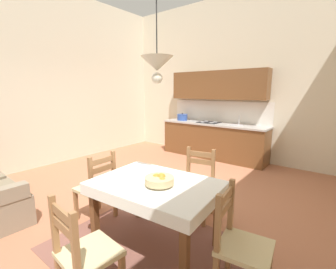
{
  "coord_description": "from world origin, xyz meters",
  "views": [
    {
      "loc": [
        2.57,
        -2.73,
        1.71
      ],
      "look_at": [
        0.14,
        0.36,
        0.97
      ],
      "focal_mm": 24.75,
      "sensor_mm": 36.0,
      "label": 1
    }
  ],
  "objects_px": {
    "kitchen_cabinetry": "(214,125)",
    "dining_chair_window_side": "(240,245)",
    "dining_table": "(156,194)",
    "fruit_bowl": "(160,180)",
    "dining_chair_tv_side": "(97,188)",
    "pendant_lamp": "(157,65)",
    "dining_chair_camera_side": "(84,255)",
    "dining_chair_kitchen_side": "(197,185)"
  },
  "relations": [
    {
      "from": "kitchen_cabinetry",
      "to": "dining_chair_window_side",
      "type": "xyz_separation_m",
      "value": [
        2.11,
        -3.63,
        -0.41
      ]
    },
    {
      "from": "kitchen_cabinetry",
      "to": "dining_table",
      "type": "xyz_separation_m",
      "value": [
        1.17,
        -3.62,
        -0.24
      ]
    },
    {
      "from": "dining_chair_window_side",
      "to": "fruit_bowl",
      "type": "height_order",
      "value": "dining_chair_window_side"
    },
    {
      "from": "dining_chair_tv_side",
      "to": "kitchen_cabinetry",
      "type": "bearing_deg",
      "value": 92.94
    },
    {
      "from": "dining_table",
      "to": "fruit_bowl",
      "type": "height_order",
      "value": "fruit_bowl"
    },
    {
      "from": "dining_chair_tv_side",
      "to": "pendant_lamp",
      "type": "height_order",
      "value": "pendant_lamp"
    },
    {
      "from": "pendant_lamp",
      "to": "fruit_bowl",
      "type": "bearing_deg",
      "value": -41.29
    },
    {
      "from": "kitchen_cabinetry",
      "to": "dining_chair_tv_side",
      "type": "xyz_separation_m",
      "value": [
        0.19,
        -3.68,
        -0.41
      ]
    },
    {
      "from": "dining_chair_tv_side",
      "to": "dining_chair_window_side",
      "type": "distance_m",
      "value": 1.92
    },
    {
      "from": "dining_chair_window_side",
      "to": "pendant_lamp",
      "type": "xyz_separation_m",
      "value": [
        -0.94,
        0.05,
        1.52
      ]
    },
    {
      "from": "dining_chair_tv_side",
      "to": "fruit_bowl",
      "type": "height_order",
      "value": "dining_chair_tv_side"
    },
    {
      "from": "dining_table",
      "to": "dining_chair_camera_side",
      "type": "relative_size",
      "value": 1.49
    },
    {
      "from": "dining_table",
      "to": "fruit_bowl",
      "type": "relative_size",
      "value": 4.62
    },
    {
      "from": "dining_chair_camera_side",
      "to": "pendant_lamp",
      "type": "xyz_separation_m",
      "value": [
        -0.02,
        0.92,
        1.52
      ]
    },
    {
      "from": "dining_chair_tv_side",
      "to": "dining_chair_kitchen_side",
      "type": "bearing_deg",
      "value": 42.22
    },
    {
      "from": "dining_table",
      "to": "dining_chair_window_side",
      "type": "relative_size",
      "value": 1.49
    },
    {
      "from": "dining_chair_window_side",
      "to": "fruit_bowl",
      "type": "relative_size",
      "value": 3.1
    },
    {
      "from": "dining_chair_window_side",
      "to": "pendant_lamp",
      "type": "relative_size",
      "value": 1.16
    },
    {
      "from": "fruit_bowl",
      "to": "dining_chair_window_side",
      "type": "bearing_deg",
      "value": 1.83
    },
    {
      "from": "dining_table",
      "to": "dining_chair_tv_side",
      "type": "relative_size",
      "value": 1.49
    },
    {
      "from": "dining_table",
      "to": "dining_chair_window_side",
      "type": "bearing_deg",
      "value": -1.01
    },
    {
      "from": "dining_chair_camera_side",
      "to": "dining_chair_window_side",
      "type": "height_order",
      "value": "same"
    },
    {
      "from": "dining_chair_window_side",
      "to": "pendant_lamp",
      "type": "bearing_deg",
      "value": 176.77
    },
    {
      "from": "fruit_bowl",
      "to": "dining_chair_camera_side",
      "type": "bearing_deg",
      "value": -94.55
    },
    {
      "from": "dining_chair_tv_side",
      "to": "dining_chair_window_side",
      "type": "bearing_deg",
      "value": 1.41
    },
    {
      "from": "dining_table",
      "to": "dining_chair_kitchen_side",
      "type": "xyz_separation_m",
      "value": [
        0.01,
        0.84,
        -0.18
      ]
    },
    {
      "from": "dining_table",
      "to": "dining_chair_kitchen_side",
      "type": "distance_m",
      "value": 0.85
    },
    {
      "from": "dining_chair_tv_side",
      "to": "dining_chair_window_side",
      "type": "height_order",
      "value": "same"
    },
    {
      "from": "pendant_lamp",
      "to": "dining_chair_camera_side",
      "type": "bearing_deg",
      "value": -88.46
    },
    {
      "from": "dining_table",
      "to": "dining_chair_kitchen_side",
      "type": "bearing_deg",
      "value": 89.28
    },
    {
      "from": "dining_chair_kitchen_side",
      "to": "pendant_lamp",
      "type": "distance_m",
      "value": 1.72
    },
    {
      "from": "dining_chair_tv_side",
      "to": "dining_chair_window_side",
      "type": "xyz_separation_m",
      "value": [
        1.92,
        0.05,
        0.0
      ]
    },
    {
      "from": "pendant_lamp",
      "to": "dining_table",
      "type": "bearing_deg",
      "value": -89.58
    },
    {
      "from": "fruit_bowl",
      "to": "dining_chair_kitchen_side",
      "type": "bearing_deg",
      "value": 95.25
    },
    {
      "from": "dining_chair_kitchen_side",
      "to": "pendant_lamp",
      "type": "height_order",
      "value": "pendant_lamp"
    },
    {
      "from": "dining_chair_window_side",
      "to": "dining_table",
      "type": "bearing_deg",
      "value": 178.99
    },
    {
      "from": "dining_chair_tv_side",
      "to": "fruit_bowl",
      "type": "relative_size",
      "value": 3.1
    },
    {
      "from": "dining_chair_kitchen_side",
      "to": "fruit_bowl",
      "type": "bearing_deg",
      "value": -84.75
    },
    {
      "from": "kitchen_cabinetry",
      "to": "dining_table",
      "type": "height_order",
      "value": "kitchen_cabinetry"
    },
    {
      "from": "dining_table",
      "to": "dining_chair_tv_side",
      "type": "bearing_deg",
      "value": -176.27
    },
    {
      "from": "dining_chair_kitchen_side",
      "to": "pendant_lamp",
      "type": "xyz_separation_m",
      "value": [
        -0.01,
        -0.8,
        1.52
      ]
    },
    {
      "from": "dining_chair_tv_side",
      "to": "dining_chair_camera_side",
      "type": "height_order",
      "value": "same"
    }
  ]
}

